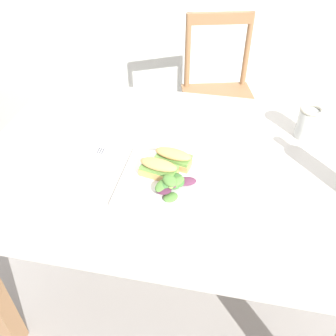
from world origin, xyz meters
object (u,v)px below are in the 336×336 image
(plate_lunch, at_px, (165,180))
(sandwich_half_back, at_px, (173,158))
(chair_wooden_far, at_px, (219,96))
(fork_on_napkin, at_px, (95,162))
(sandwich_half_front, at_px, (159,168))
(dining_table, at_px, (175,186))
(mason_jar_iced_tea, at_px, (308,124))

(plate_lunch, xyz_separation_m, sandwich_half_back, (0.01, 0.07, 0.03))
(chair_wooden_far, relative_size, sandwich_half_back, 6.98)
(chair_wooden_far, relative_size, fork_on_napkin, 4.70)
(chair_wooden_far, height_order, sandwich_half_front, chair_wooden_far)
(dining_table, xyz_separation_m, plate_lunch, (-0.01, -0.11, 0.13))
(dining_table, height_order, sandwich_half_front, sandwich_half_front)
(sandwich_half_back, bearing_deg, plate_lunch, -98.07)
(plate_lunch, relative_size, sandwich_half_front, 2.17)
(sandwich_half_back, bearing_deg, mason_jar_iced_tea, 31.31)
(plate_lunch, height_order, mason_jar_iced_tea, mason_jar_iced_tea)
(dining_table, xyz_separation_m, sandwich_half_front, (-0.03, -0.10, 0.16))
(sandwich_half_front, distance_m, fork_on_napkin, 0.22)
(sandwich_half_back, bearing_deg, dining_table, 91.71)
(fork_on_napkin, bearing_deg, chair_wooden_far, 72.49)
(plate_lunch, relative_size, mason_jar_iced_tea, 2.35)
(dining_table, height_order, chair_wooden_far, chair_wooden_far)
(dining_table, height_order, sandwich_half_back, sandwich_half_back)
(chair_wooden_far, distance_m, plate_lunch, 1.12)
(plate_lunch, relative_size, fork_on_napkin, 1.46)
(sandwich_half_front, height_order, fork_on_napkin, sandwich_half_front)
(plate_lunch, xyz_separation_m, mason_jar_iced_tea, (0.44, 0.33, 0.05))
(plate_lunch, height_order, sandwich_half_back, sandwich_half_back)
(sandwich_half_back, bearing_deg, fork_on_napkin, -172.65)
(chair_wooden_far, xyz_separation_m, plate_lunch, (-0.09, -1.08, 0.30))
(sandwich_half_front, distance_m, sandwich_half_back, 0.07)
(plate_lunch, height_order, fork_on_napkin, plate_lunch)
(sandwich_half_back, distance_m, mason_jar_iced_tea, 0.50)
(chair_wooden_far, relative_size, plate_lunch, 3.22)
(fork_on_napkin, relative_size, mason_jar_iced_tea, 1.61)
(dining_table, relative_size, fork_on_napkin, 6.98)
(sandwich_half_back, height_order, mason_jar_iced_tea, mason_jar_iced_tea)
(plate_lunch, distance_m, fork_on_napkin, 0.24)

